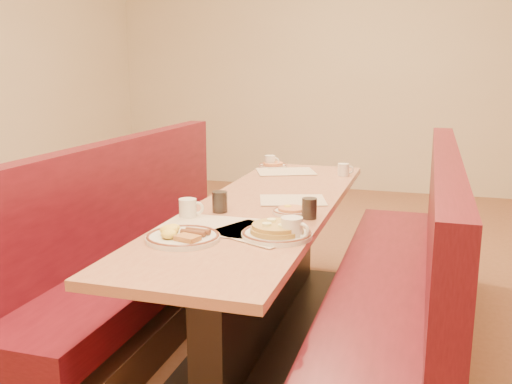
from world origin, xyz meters
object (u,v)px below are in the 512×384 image
(pancake_plate, at_px, (277,232))
(coffee_mug_d, at_px, (270,161))
(eggs_plate, at_px, (182,236))
(coffee_mug_c, at_px, (344,169))
(soda_tumbler_mid, at_px, (309,208))
(booth_right, at_px, (405,289))
(coffee_mug_a, at_px, (293,229))
(soda_tumbler_near, at_px, (220,202))
(booth_left, at_px, (143,261))
(diner_table, at_px, (265,271))
(coffee_mug_b, at_px, (189,208))

(pancake_plate, bearing_deg, coffee_mug_d, 106.37)
(eggs_plate, relative_size, coffee_mug_c, 2.93)
(pancake_plate, relative_size, coffee_mug_c, 2.86)
(eggs_plate, xyz_separation_m, soda_tumbler_mid, (0.44, 0.50, 0.03))
(booth_right, distance_m, coffee_mug_c, 1.11)
(coffee_mug_a, height_order, soda_tumbler_near, soda_tumbler_near)
(eggs_plate, bearing_deg, soda_tumbler_mid, 48.58)
(booth_left, bearing_deg, soda_tumbler_mid, -12.30)
(diner_table, distance_m, booth_right, 0.73)
(eggs_plate, height_order, soda_tumbler_near, soda_tumbler_near)
(soda_tumbler_near, xyz_separation_m, soda_tumbler_mid, (0.45, 0.01, -0.00))
(booth_right, distance_m, eggs_plate, 1.21)
(soda_tumbler_near, bearing_deg, booth_right, 14.27)
(coffee_mug_b, xyz_separation_m, coffee_mug_c, (0.56, 1.28, -0.01))
(booth_right, height_order, eggs_plate, booth_right)
(pancake_plate, xyz_separation_m, eggs_plate, (-0.37, -0.16, -0.00))
(eggs_plate, bearing_deg, soda_tumbler_near, 91.40)
(booth_left, height_order, pancake_plate, booth_left)
(coffee_mug_b, bearing_deg, coffee_mug_a, -39.40)
(pancake_plate, distance_m, coffee_mug_a, 0.08)
(booth_right, height_order, coffee_mug_a, booth_right)
(diner_table, height_order, pancake_plate, pancake_plate)
(soda_tumbler_near, bearing_deg, pancake_plate, -40.88)
(diner_table, bearing_deg, eggs_plate, -102.37)
(booth_left, xyz_separation_m, pancake_plate, (0.94, -0.56, 0.41))
(booth_right, xyz_separation_m, pancake_plate, (-0.52, -0.56, 0.41))
(booth_right, bearing_deg, diner_table, 180.00)
(booth_left, xyz_separation_m, coffee_mug_d, (0.46, 1.10, 0.43))
(pancake_plate, height_order, soda_tumbler_mid, soda_tumbler_mid)
(coffee_mug_a, xyz_separation_m, soda_tumbler_mid, (-0.00, 0.36, -0.00))
(booth_left, bearing_deg, coffee_mug_b, -38.89)
(booth_left, xyz_separation_m, eggs_plate, (0.58, -0.72, 0.41))
(diner_table, distance_m, eggs_plate, 0.83)
(coffee_mug_d, xyz_separation_m, soda_tumbler_mid, (0.56, -1.32, 0.01))
(booth_left, distance_m, coffee_mug_c, 1.43)
(booth_right, xyz_separation_m, coffee_mug_d, (-1.01, 1.10, 0.43))
(pancake_plate, relative_size, eggs_plate, 0.97)
(booth_left, distance_m, soda_tumbler_near, 0.75)
(diner_table, height_order, eggs_plate, eggs_plate)
(coffee_mug_a, relative_size, soda_tumbler_mid, 1.29)
(coffee_mug_c, bearing_deg, eggs_plate, -112.41)
(booth_right, bearing_deg, soda_tumbler_mid, -153.98)
(coffee_mug_c, bearing_deg, diner_table, -114.40)
(booth_left, height_order, coffee_mug_a, booth_left)
(eggs_plate, bearing_deg, coffee_mug_d, 93.77)
(booth_right, bearing_deg, coffee_mug_d, 132.53)
(diner_table, height_order, coffee_mug_a, coffee_mug_a)
(coffee_mug_c, bearing_deg, soda_tumbler_mid, -97.39)
(eggs_plate, distance_m, soda_tumbler_near, 0.49)
(diner_table, bearing_deg, booth_right, 0.00)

